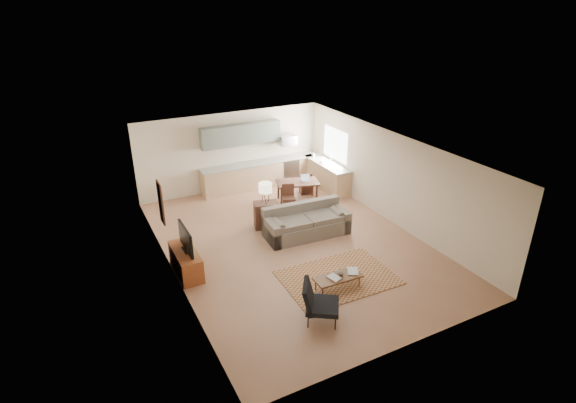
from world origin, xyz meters
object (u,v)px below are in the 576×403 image
coffee_table (338,283)px  console_table (266,215)px  armchair (323,302)px  tv_credenza (186,262)px  sofa (307,221)px  dining_table (297,191)px

coffee_table → console_table: console_table is taller
armchair → tv_credenza: 3.65m
sofa → tv_credenza: 3.57m
sofa → console_table: 1.26m
sofa → coffee_table: sofa is taller
coffee_table → tv_credenza: (-2.90, 2.26, 0.14)m
coffee_table → console_table: size_ratio=1.43×
armchair → console_table: armchair is taller
sofa → coffee_table: size_ratio=2.21×
sofa → console_table: (-0.82, 0.96, -0.04)m
coffee_table → tv_credenza: bearing=143.8°
sofa → dining_table: size_ratio=1.84×
console_table → dining_table: console_table is taller
armchair → console_table: (0.72, 4.33, -0.05)m
dining_table → armchair: bearing=-97.2°
armchair → console_table: bearing=24.3°
console_table → dining_table: size_ratio=0.58×
armchair → dining_table: armchair is taller
coffee_table → tv_credenza: tv_credenza is taller
coffee_table → console_table: (-0.17, 3.56, 0.22)m
sofa → armchair: size_ratio=2.80×
tv_credenza → console_table: size_ratio=1.71×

